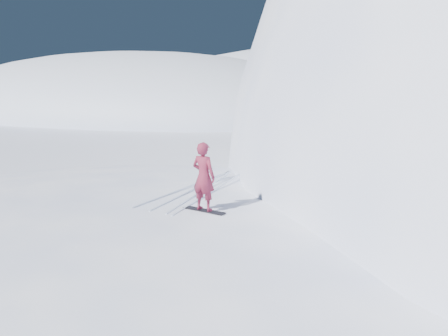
% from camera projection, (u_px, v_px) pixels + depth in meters
% --- Properties ---
extents(ground, '(400.00, 400.00, 0.00)m').
position_uv_depth(ground, '(77.00, 328.00, 9.97)').
color(ground, white).
rests_on(ground, ground).
extents(near_ridge, '(36.00, 28.00, 4.80)m').
position_uv_depth(near_ridge, '(186.00, 291.00, 11.80)').
color(near_ridge, white).
rests_on(near_ridge, ground).
extents(far_ridge_a, '(120.00, 70.00, 28.00)m').
position_uv_depth(far_ridge_a, '(119.00, 112.00, 97.73)').
color(far_ridge_a, white).
rests_on(far_ridge_a, ground).
extents(far_ridge_c, '(140.00, 90.00, 36.00)m').
position_uv_depth(far_ridge_c, '(316.00, 107.00, 120.48)').
color(far_ridge_c, white).
rests_on(far_ridge_c, ground).
extents(wind_bumps, '(16.00, 14.40, 1.00)m').
position_uv_depth(wind_bumps, '(127.00, 288.00, 11.98)').
color(wind_bumps, white).
rests_on(wind_bumps, ground).
extents(snowboard, '(1.37, 0.35, 0.02)m').
position_uv_depth(snowboard, '(204.00, 210.00, 11.56)').
color(snowboard, black).
rests_on(snowboard, near_ridge).
extents(snowboarder, '(0.76, 0.53, 1.98)m').
position_uv_depth(snowboarder, '(204.00, 177.00, 11.37)').
color(snowboarder, maroon).
rests_on(snowboarder, snowboard).
extents(vapor_plume, '(8.86, 7.09, 6.20)m').
position_uv_depth(vapor_plume, '(99.00, 123.00, 68.25)').
color(vapor_plume, white).
rests_on(vapor_plume, ground).
extents(board_tracks, '(2.19, 5.97, 0.04)m').
position_uv_depth(board_tracks, '(201.00, 188.00, 14.12)').
color(board_tracks, silver).
rests_on(board_tracks, ground).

